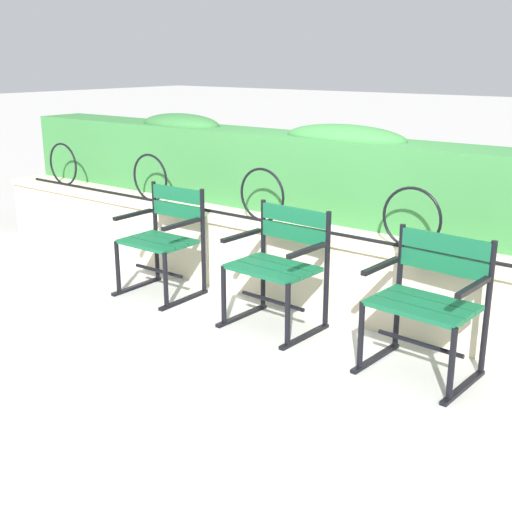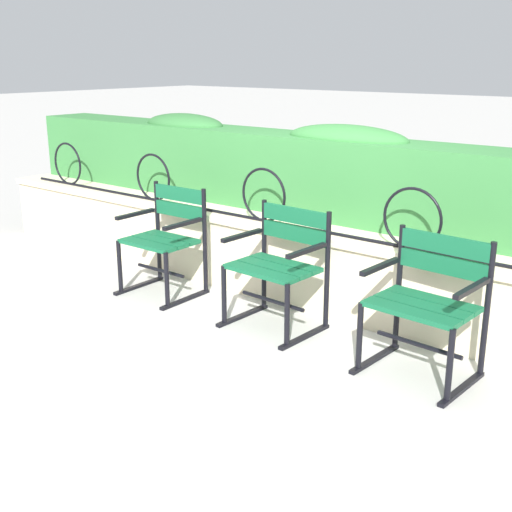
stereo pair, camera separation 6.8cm
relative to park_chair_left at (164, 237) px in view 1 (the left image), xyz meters
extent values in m
plane|color=#B7B5AF|center=(1.08, -0.27, -0.46)|extent=(60.00, 60.00, 0.00)
cube|color=beige|center=(1.08, 0.49, -0.18)|extent=(7.26, 0.35, 0.55)
cube|color=beige|center=(1.08, 0.49, 0.12)|extent=(7.26, 0.41, 0.05)
cylinder|color=black|center=(1.08, 0.41, 0.16)|extent=(6.72, 0.02, 0.02)
torus|color=black|center=(-1.81, 0.41, 0.36)|extent=(0.42, 0.02, 0.42)
torus|color=black|center=(-0.58, 0.41, 0.36)|extent=(0.42, 0.02, 0.42)
torus|color=black|center=(0.66, 0.41, 0.36)|extent=(0.42, 0.02, 0.42)
torus|color=black|center=(1.89, 0.41, 0.36)|extent=(0.42, 0.02, 0.42)
cube|color=#387A3D|center=(1.08, 0.91, 0.46)|extent=(7.11, 0.50, 0.63)
ellipsoid|color=#326D36|center=(-0.67, 0.91, 0.77)|extent=(0.87, 0.45, 0.20)
ellipsoid|color=#36773A|center=(1.07, 0.91, 0.77)|extent=(1.03, 0.45, 0.21)
cube|color=#145B38|center=(0.00, -0.21, -0.02)|extent=(0.53, 0.13, 0.03)
cube|color=#145B38|center=(0.00, -0.08, -0.02)|extent=(0.53, 0.13, 0.03)
cube|color=#145B38|center=(0.00, 0.06, -0.02)|extent=(0.53, 0.13, 0.03)
cube|color=#145B38|center=(0.00, 0.16, 0.32)|extent=(0.53, 0.04, 0.11)
cube|color=#145B38|center=(0.00, 0.16, 0.19)|extent=(0.53, 0.04, 0.11)
cylinder|color=black|center=(0.26, 0.17, -0.03)|extent=(0.04, 0.04, 0.85)
cylinder|color=black|center=(0.27, -0.26, -0.24)|extent=(0.04, 0.04, 0.44)
cube|color=black|center=(0.27, -0.07, -0.45)|extent=(0.05, 0.52, 0.02)
cube|color=black|center=(0.27, -0.07, 0.16)|extent=(0.04, 0.40, 0.03)
cylinder|color=black|center=(-0.27, 0.16, -0.03)|extent=(0.04, 0.04, 0.85)
cylinder|color=black|center=(-0.26, -0.27, -0.24)|extent=(0.04, 0.04, 0.44)
cube|color=black|center=(-0.26, -0.08, -0.45)|extent=(0.05, 0.52, 0.02)
cube|color=black|center=(-0.26, -0.08, 0.16)|extent=(0.04, 0.40, 0.03)
cylinder|color=black|center=(0.00, -0.08, -0.26)|extent=(0.50, 0.03, 0.03)
cube|color=#145B38|center=(1.11, -0.20, -0.02)|extent=(0.58, 0.15, 0.03)
cube|color=#145B38|center=(1.12, -0.06, -0.02)|extent=(0.58, 0.15, 0.03)
cube|color=#145B38|center=(1.12, 0.07, -0.02)|extent=(0.58, 0.15, 0.03)
cube|color=#145B38|center=(1.13, 0.18, 0.31)|extent=(0.57, 0.06, 0.11)
cube|color=#145B38|center=(1.13, 0.18, 0.18)|extent=(0.57, 0.06, 0.11)
cylinder|color=black|center=(1.41, 0.16, -0.04)|extent=(0.04, 0.04, 0.84)
cylinder|color=black|center=(1.39, -0.27, -0.24)|extent=(0.04, 0.04, 0.44)
cube|color=black|center=(1.40, -0.08, -0.45)|extent=(0.07, 0.52, 0.02)
cube|color=black|center=(1.40, -0.08, 0.16)|extent=(0.06, 0.40, 0.03)
cylinder|color=black|center=(0.84, 0.19, -0.04)|extent=(0.04, 0.04, 0.84)
cylinder|color=black|center=(0.82, -0.24, -0.24)|extent=(0.04, 0.04, 0.44)
cube|color=black|center=(0.83, -0.05, -0.45)|extent=(0.07, 0.52, 0.02)
cube|color=black|center=(0.83, -0.05, 0.16)|extent=(0.06, 0.40, 0.03)
cylinder|color=black|center=(1.12, -0.06, -0.26)|extent=(0.54, 0.05, 0.03)
cube|color=#145B38|center=(2.22, -0.24, -0.02)|extent=(0.59, 0.16, 0.03)
cube|color=#145B38|center=(2.23, -0.10, -0.02)|extent=(0.59, 0.16, 0.03)
cube|color=#145B38|center=(2.24, 0.04, -0.02)|extent=(0.59, 0.16, 0.03)
cube|color=#145B38|center=(2.24, 0.14, 0.30)|extent=(0.58, 0.06, 0.11)
cube|color=#145B38|center=(2.24, 0.14, 0.18)|extent=(0.58, 0.06, 0.11)
cylinder|color=black|center=(2.53, 0.12, -0.04)|extent=(0.04, 0.04, 0.83)
cylinder|color=black|center=(2.51, -0.31, -0.24)|extent=(0.04, 0.04, 0.44)
cube|color=black|center=(2.52, -0.12, -0.45)|extent=(0.07, 0.52, 0.02)
cube|color=black|center=(2.52, -0.12, 0.16)|extent=(0.06, 0.40, 0.03)
cylinder|color=black|center=(1.95, 0.16, -0.04)|extent=(0.04, 0.04, 0.83)
cylinder|color=black|center=(1.93, -0.27, -0.24)|extent=(0.04, 0.04, 0.44)
cube|color=black|center=(1.94, -0.08, -0.45)|extent=(0.07, 0.52, 0.02)
cube|color=black|center=(1.94, -0.08, 0.16)|extent=(0.06, 0.40, 0.03)
cylinder|color=black|center=(2.23, -0.10, -0.26)|extent=(0.55, 0.06, 0.03)
camera|label=1|loc=(3.66, -3.53, 1.36)|focal=46.20mm
camera|label=2|loc=(3.71, -3.49, 1.36)|focal=46.20mm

